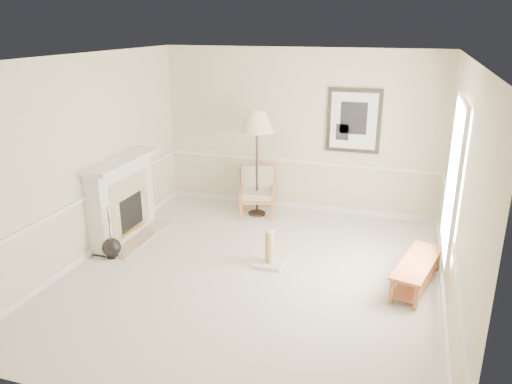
% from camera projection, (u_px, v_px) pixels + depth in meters
% --- Properties ---
extents(ground, '(5.50, 5.50, 0.00)m').
position_uv_depth(ground, '(252.00, 275.00, 6.87)').
color(ground, silver).
rests_on(ground, ground).
extents(room, '(5.04, 5.54, 2.92)m').
position_uv_depth(room, '(264.00, 142.00, 6.30)').
color(room, beige).
rests_on(room, ground).
extents(fireplace, '(0.64, 1.64, 1.31)m').
position_uv_depth(fireplace, '(123.00, 200.00, 7.87)').
color(fireplace, white).
rests_on(fireplace, ground).
extents(floor_vase, '(0.28, 0.28, 0.81)m').
position_uv_depth(floor_vase, '(112.00, 248.00, 7.33)').
color(floor_vase, black).
rests_on(floor_vase, ground).
extents(armchair, '(0.80, 0.83, 0.84)m').
position_uv_depth(armchair, '(257.00, 189.00, 8.99)').
color(armchair, '#9E5A33').
rests_on(armchair, ground).
extents(floor_lamp, '(0.60, 0.60, 1.89)m').
position_uv_depth(floor_lamp, '(257.00, 124.00, 8.50)').
color(floor_lamp, black).
rests_on(floor_lamp, ground).
extents(bench, '(0.68, 1.35, 0.37)m').
position_uv_depth(bench, '(417.00, 269.00, 6.50)').
color(bench, '#9E5A33').
rests_on(bench, ground).
extents(scratching_post, '(0.40, 0.40, 0.56)m').
position_uv_depth(scratching_post, '(269.00, 254.00, 7.08)').
color(scratching_post, beige).
rests_on(scratching_post, ground).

